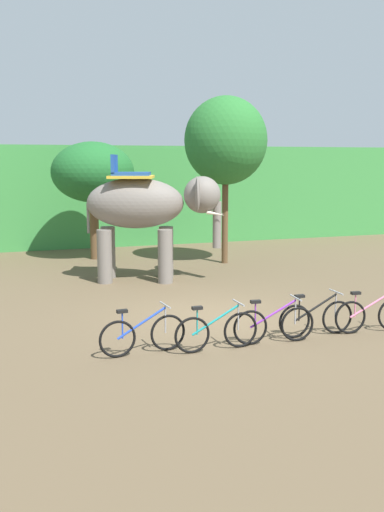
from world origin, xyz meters
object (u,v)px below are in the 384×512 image
at_px(tree_right, 93,173).
at_px(tree_left, 226,141).
at_px(bike_black, 316,318).
at_px(elephant, 147,208).
at_px(bike_purple, 274,324).
at_px(bike_blue, 143,334).
at_px(bike_pink, 372,315).
at_px(bike_teal, 216,331).

relative_size(tree_right, tree_left, 0.74).
height_order(tree_left, bike_black, tree_left).
distance_m(elephant, bike_purple, 7.02).
xyz_separation_m(elephant, bike_blue, (-1.72, -6.53, -1.82)).
relative_size(tree_right, elephant, 1.01).
bearing_deg(tree_left, bike_purple, -105.52).
bearing_deg(bike_pink, tree_left, 89.13).
relative_size(bike_purple, bike_pink, 1.00).
bearing_deg(elephant, bike_teal, -92.84).
bearing_deg(bike_teal, bike_pink, 1.03).
height_order(tree_left, bike_blue, tree_left).
bearing_deg(tree_right, bike_blue, -94.28).
height_order(tree_left, bike_teal, tree_left).
bearing_deg(elephant, bike_blue, -104.78).
bearing_deg(bike_pink, bike_blue, 177.91).
height_order(bike_teal, bike_pink, same).
bearing_deg(tree_right, elephant, -78.21).
relative_size(tree_left, bike_pink, 3.40).
height_order(elephant, bike_pink, elephant).
bearing_deg(bike_black, tree_right, 104.71).
bearing_deg(tree_right, bike_purple, -80.69).
bearing_deg(bike_black, bike_teal, -174.64).
relative_size(tree_right, bike_blue, 2.51).
xyz_separation_m(bike_teal, bike_black, (2.29, 0.21, 0.00)).
relative_size(bike_purple, bike_black, 1.00).
bearing_deg(tree_left, bike_blue, -120.57).
xyz_separation_m(tree_right, bike_pink, (4.12, -11.07, -2.78)).
height_order(elephant, bike_blue, elephant).
relative_size(bike_black, bike_pink, 1.00).
relative_size(tree_left, elephant, 1.37).
bearing_deg(tree_left, elephant, -148.59).
distance_m(bike_blue, bike_black, 3.68).
xyz_separation_m(tree_right, bike_purple, (1.82, -11.08, -2.78)).
bearing_deg(tree_right, bike_teal, -87.06).
bearing_deg(bike_purple, tree_left, 74.48).
xyz_separation_m(bike_teal, bike_purple, (1.24, 0.05, 0.00)).
bearing_deg(bike_blue, bike_pink, -2.09).
distance_m(elephant, bike_black, 7.09).
relative_size(tree_right, bike_black, 2.51).
height_order(tree_left, bike_purple, tree_left).
bearing_deg(tree_left, bike_teal, -112.63).
xyz_separation_m(tree_right, elephant, (0.91, -4.35, -0.97)).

